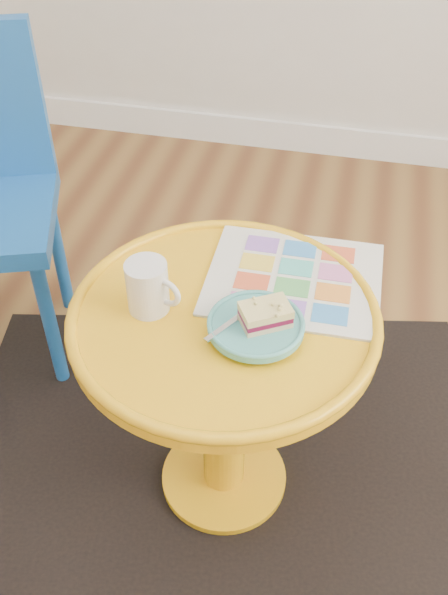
% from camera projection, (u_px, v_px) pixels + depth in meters
% --- Properties ---
extents(rug, '(1.49, 1.34, 0.01)m').
position_uv_depth(rug, '(224.00, 479.00, 1.57)').
color(rug, black).
rests_on(rug, ground).
extents(side_table, '(0.57, 0.57, 0.54)m').
position_uv_depth(side_table, '(224.00, 370.00, 1.31)').
color(side_table, '#F1AA14').
rests_on(side_table, ground).
extents(newspaper, '(0.34, 0.29, 0.01)m').
position_uv_depth(newspaper, '(294.00, 279.00, 1.28)').
color(newspaper, silver).
rests_on(newspaper, side_table).
extents(mug, '(0.11, 0.08, 0.10)m').
position_uv_depth(mug, '(148.00, 286.00, 1.19)').
color(mug, silver).
rests_on(mug, side_table).
extents(plate, '(0.17, 0.17, 0.02)m').
position_uv_depth(plate, '(256.00, 326.00, 1.16)').
color(plate, '#4EA6A3').
rests_on(plate, newspaper).
extents(cake_slice, '(0.10, 0.09, 0.04)m').
position_uv_depth(cake_slice, '(265.00, 315.00, 1.14)').
color(cake_slice, '#D3BC8C').
rests_on(cake_slice, plate).
extents(fork, '(0.09, 0.13, 0.00)m').
position_uv_depth(fork, '(237.00, 318.00, 1.16)').
color(fork, silver).
rests_on(fork, plate).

